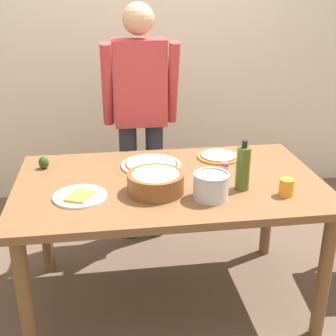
% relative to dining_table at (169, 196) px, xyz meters
% --- Properties ---
extents(ground, '(8.00, 8.00, 0.00)m').
position_rel_dining_table_xyz_m(ground, '(0.00, 0.00, -0.67)').
color(ground, brown).
extents(wall_back, '(5.60, 0.10, 2.60)m').
position_rel_dining_table_xyz_m(wall_back, '(0.00, 1.60, 0.63)').
color(wall_back, beige).
rests_on(wall_back, ground).
extents(dining_table, '(1.60, 0.96, 0.76)m').
position_rel_dining_table_xyz_m(dining_table, '(0.00, 0.00, 0.00)').
color(dining_table, brown).
rests_on(dining_table, ground).
extents(person_cook, '(0.49, 0.25, 1.62)m').
position_rel_dining_table_xyz_m(person_cook, '(-0.08, 0.76, 0.27)').
color(person_cook, '#2D2D38').
rests_on(person_cook, ground).
extents(pizza_raw_on_board, '(0.34, 0.34, 0.02)m').
position_rel_dining_table_xyz_m(pizza_raw_on_board, '(-0.07, 0.21, 0.10)').
color(pizza_raw_on_board, beige).
rests_on(pizza_raw_on_board, dining_table).
extents(pizza_cooked_on_tray, '(0.25, 0.25, 0.02)m').
position_rel_dining_table_xyz_m(pizza_cooked_on_tray, '(0.34, 0.29, 0.10)').
color(pizza_cooked_on_tray, '#C67A33').
rests_on(pizza_cooked_on_tray, dining_table).
extents(plate_with_slice, '(0.26, 0.26, 0.02)m').
position_rel_dining_table_xyz_m(plate_with_slice, '(-0.46, -0.14, 0.10)').
color(plate_with_slice, white).
rests_on(plate_with_slice, dining_table).
extents(popcorn_bowl, '(0.28, 0.28, 0.11)m').
position_rel_dining_table_xyz_m(popcorn_bowl, '(-0.09, -0.13, 0.15)').
color(popcorn_bowl, brown).
rests_on(popcorn_bowl, dining_table).
extents(olive_oil_bottle, '(0.07, 0.07, 0.26)m').
position_rel_dining_table_xyz_m(olive_oil_bottle, '(0.34, -0.16, 0.20)').
color(olive_oil_bottle, '#47561E').
rests_on(olive_oil_bottle, dining_table).
extents(steel_pot, '(0.17, 0.17, 0.13)m').
position_rel_dining_table_xyz_m(steel_pot, '(0.16, -0.24, 0.16)').
color(steel_pot, '#B7B7BC').
rests_on(steel_pot, dining_table).
extents(cup_orange, '(0.07, 0.07, 0.08)m').
position_rel_dining_table_xyz_m(cup_orange, '(0.54, -0.26, 0.13)').
color(cup_orange, orange).
rests_on(cup_orange, dining_table).
extents(salt_shaker, '(0.04, 0.04, 0.11)m').
position_rel_dining_table_xyz_m(salt_shaker, '(0.28, -0.05, 0.14)').
color(salt_shaker, white).
rests_on(salt_shaker, dining_table).
extents(avocado, '(0.06, 0.06, 0.07)m').
position_rel_dining_table_xyz_m(avocado, '(-0.67, 0.27, 0.13)').
color(avocado, '#2D4219').
rests_on(avocado, dining_table).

